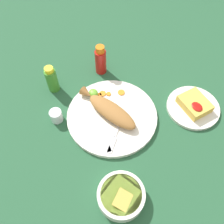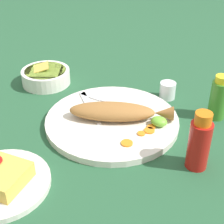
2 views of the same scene
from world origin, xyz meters
The scene contains 15 objects.
ground_plane centered at (0.00, 0.00, 0.00)m, with size 4.00×4.00×0.00m, color #235133.
main_plate centered at (0.00, 0.00, 0.01)m, with size 0.36×0.36×0.02m, color silver.
fried_fish centered at (-0.01, 0.00, 0.04)m, with size 0.28×0.15×0.04m.
fork_near centered at (0.09, -0.03, 0.02)m, with size 0.13×0.15×0.00m.
fork_far centered at (0.06, -0.07, 0.02)m, with size 0.18×0.05×0.00m.
carrot_slice_near centered at (-0.08, 0.09, 0.02)m, with size 0.03×0.03×0.00m, color orange.
carrot_slice_mid centered at (-0.10, 0.04, 0.02)m, with size 0.02×0.02×0.00m, color orange.
carrot_slice_far centered at (-0.11, 0.02, 0.02)m, with size 0.03×0.03×0.00m, color orange.
carrot_slice_extra centered at (-0.11, 0.00, 0.02)m, with size 0.02×0.02×0.00m, color orange.
lime_wedge_main centered at (-0.13, -0.02, 0.03)m, with size 0.04×0.04×0.02m, color #6BB233.
hot_sauce_bottle_red centered at (-0.25, 0.08, 0.07)m, with size 0.05×0.05×0.15m.
hot_sauce_bottle_green centered at (-0.26, -0.15, 0.06)m, with size 0.05×0.05×0.13m.
salt_cup centered at (-0.10, -0.20, 0.02)m, with size 0.05×0.05×0.05m.
side_plate_fries centered at (0.13, 0.32, 0.01)m, with size 0.22×0.22×0.01m, color silver.
guacamole_bowl centered at (0.30, -0.13, 0.03)m, with size 0.16×0.16×0.06m.
Camera 2 is at (-0.31, 0.72, 0.54)m, focal length 55.00 mm.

